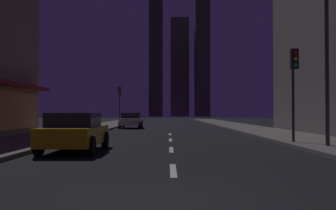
# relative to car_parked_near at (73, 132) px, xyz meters

# --- Properties ---
(ground_plane) EXTENTS (78.00, 136.00, 0.10)m
(ground_plane) POSITION_rel_car_parked_near_xyz_m (3.60, 24.32, -0.79)
(ground_plane) COLOR black
(sidewalk_right) EXTENTS (4.00, 76.00, 0.15)m
(sidewalk_right) POSITION_rel_car_parked_near_xyz_m (10.60, 24.32, -0.67)
(sidewalk_right) COLOR #605E59
(sidewalk_right) RESTS_ON ground
(sidewalk_left) EXTENTS (4.00, 76.00, 0.15)m
(sidewalk_left) POSITION_rel_car_parked_near_xyz_m (-3.40, 24.32, -0.67)
(sidewalk_left) COLOR #605E59
(sidewalk_left) RESTS_ON ground
(lane_marking_center) EXTENTS (0.16, 23.00, 0.01)m
(lane_marking_center) POSITION_rel_car_parked_near_xyz_m (3.60, 0.72, -0.73)
(lane_marking_center) COLOR silver
(lane_marking_center) RESTS_ON ground
(skyscraper_distant_tall) EXTENTS (5.06, 6.06, 44.98)m
(skyscraper_distant_tall) POSITION_rel_car_parked_near_xyz_m (-1.09, 125.20, 21.75)
(skyscraper_distant_tall) COLOR #3E3B2E
(skyscraper_distant_tall) RESTS_ON ground
(skyscraper_distant_mid) EXTENTS (7.20, 6.83, 38.67)m
(skyscraper_distant_mid) POSITION_rel_car_parked_near_xyz_m (8.06, 133.48, 18.60)
(skyscraper_distant_mid) COLOR #5B5744
(skyscraper_distant_mid) RESTS_ON ground
(skyscraper_distant_short) EXTENTS (5.38, 6.53, 55.21)m
(skyscraper_distant_short) POSITION_rel_car_parked_near_xyz_m (16.29, 125.64, 26.86)
(skyscraper_distant_short) COLOR #434032
(skyscraper_distant_short) RESTS_ON ground
(car_parked_near) EXTENTS (1.98, 4.24, 1.45)m
(car_parked_near) POSITION_rel_car_parked_near_xyz_m (0.00, 0.00, 0.00)
(car_parked_near) COLOR gold
(car_parked_near) RESTS_ON ground
(car_parked_far) EXTENTS (1.98, 4.24, 1.45)m
(car_parked_far) POSITION_rel_car_parked_near_xyz_m (0.00, 21.04, 0.00)
(car_parked_far) COLOR silver
(car_parked_far) RESTS_ON ground
(fire_hydrant_far_left) EXTENTS (0.42, 0.30, 0.65)m
(fire_hydrant_far_left) POSITION_rel_car_parked_near_xyz_m (-2.30, 12.03, -0.29)
(fire_hydrant_far_left) COLOR #B2B2B2
(fire_hydrant_far_left) RESTS_ON sidewalk_left
(traffic_light_near_right) EXTENTS (0.32, 0.48, 4.20)m
(traffic_light_near_right) POSITION_rel_car_parked_near_xyz_m (9.10, 2.70, 2.45)
(traffic_light_near_right) COLOR #2D2D2D
(traffic_light_near_right) RESTS_ON sidewalk_right
(traffic_light_far_left) EXTENTS (0.32, 0.48, 4.20)m
(traffic_light_far_left) POSITION_rel_car_parked_near_xyz_m (-1.90, 27.20, 2.45)
(traffic_light_far_left) COLOR #2D2D2D
(traffic_light_far_left) RESTS_ON sidewalk_left
(street_lamp_right) EXTENTS (1.96, 0.56, 6.58)m
(street_lamp_right) POSITION_rel_car_parked_near_xyz_m (8.98, 0.89, 4.33)
(street_lamp_right) COLOR #38383D
(street_lamp_right) RESTS_ON sidewalk_right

